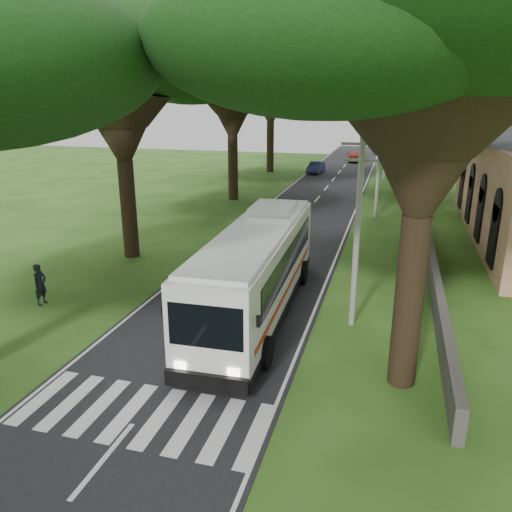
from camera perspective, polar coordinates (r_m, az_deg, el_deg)
ground at (r=17.52m, az=-9.88°, el=-13.79°), size 140.00×140.00×0.00m
road at (r=40.00m, az=5.45°, el=4.59°), size 8.00×120.00×0.04m
crosswalk at (r=16.05m, az=-13.03°, el=-17.28°), size 8.00×3.00×0.01m
property_wall at (r=38.38m, az=18.57°, el=4.08°), size 0.35×50.00×1.20m
pole_near at (r=20.01m, az=11.52°, el=3.21°), size 1.60×0.24×8.00m
pole_mid at (r=39.68m, az=13.86°, el=10.18°), size 1.60×0.24×8.00m
pole_far at (r=59.58m, az=14.66°, el=12.52°), size 1.60×0.24×8.00m
tree_l_mida at (r=29.42m, az=-15.70°, el=21.59°), size 12.44×12.44×14.20m
tree_l_midb at (r=45.71m, az=-2.81°, el=20.97°), size 14.97×14.97×14.92m
tree_l_far at (r=63.31m, az=1.72°, el=20.78°), size 15.68×15.68×15.81m
tree_r_near at (r=15.56m, az=20.18°, el=25.55°), size 13.45×13.45×14.47m
tree_r_mida at (r=33.57m, az=19.19°, el=23.01°), size 14.27×14.27×15.85m
tree_r_midb at (r=51.41m, az=17.42°, el=19.55°), size 13.21×13.21×14.31m
tree_r_far at (r=69.40m, az=17.95°, el=18.37°), size 13.98×13.98×13.84m
coach_bus at (r=21.29m, az=0.13°, el=-1.43°), size 3.40×13.21×3.87m
distant_car_b at (r=62.84m, az=6.85°, el=10.03°), size 1.82×4.31×1.39m
distant_car_c at (r=74.95m, az=11.25°, el=11.11°), size 2.61×5.33×1.49m
pedestrian at (r=24.67m, az=-23.45°, el=-2.99°), size 0.49×0.72×1.93m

